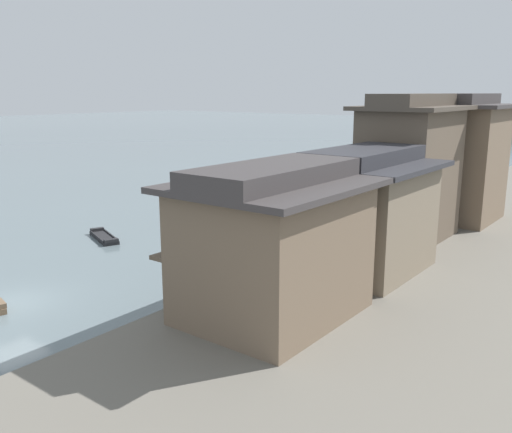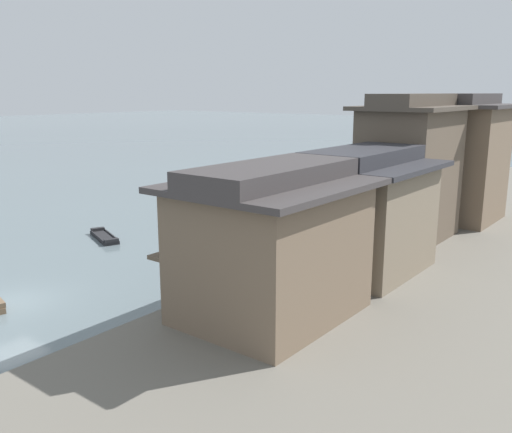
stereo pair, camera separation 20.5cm
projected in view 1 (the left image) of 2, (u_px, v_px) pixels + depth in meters
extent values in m
plane|color=slate|center=(10.00, 305.00, 25.53)|extent=(400.00, 400.00, 0.00)
cube|color=brown|center=(0.00, 304.00, 24.63)|extent=(0.99, 0.57, 0.23)
cube|color=#33281E|center=(311.00, 242.00, 35.82)|extent=(2.02, 5.63, 0.18)
cube|color=#33281E|center=(339.00, 233.00, 37.43)|extent=(0.82, 0.51, 0.17)
cube|color=#33281E|center=(282.00, 247.00, 34.13)|extent=(0.82, 0.51, 0.17)
cube|color=#33281E|center=(307.00, 239.00, 36.08)|extent=(1.17, 4.98, 0.08)
cube|color=#33281E|center=(316.00, 241.00, 35.50)|extent=(1.17, 4.98, 0.08)
cube|color=#232326|center=(397.00, 209.00, 46.08)|extent=(1.06, 3.89, 0.20)
cube|color=#232326|center=(406.00, 203.00, 47.41)|extent=(0.94, 0.36, 0.18)
cube|color=#232326|center=(388.00, 210.00, 44.66)|extent=(0.94, 0.36, 0.18)
cube|color=#232326|center=(392.00, 206.00, 46.33)|extent=(0.10, 3.38, 0.08)
cube|color=#232326|center=(403.00, 208.00, 45.76)|extent=(0.10, 3.38, 0.08)
ellipsoid|color=olive|center=(398.00, 204.00, 46.00)|extent=(0.94, 1.31, 0.51)
cube|color=#232326|center=(104.00, 238.00, 36.83)|extent=(3.83, 2.31, 0.21)
cube|color=#232326|center=(111.00, 241.00, 35.35)|extent=(0.67, 0.98, 0.19)
cube|color=#232326|center=(97.00, 229.00, 38.22)|extent=(0.67, 0.98, 0.19)
cube|color=#232326|center=(111.00, 235.00, 37.03)|extent=(3.02, 1.26, 0.08)
cube|color=#232326|center=(97.00, 236.00, 36.57)|extent=(3.02, 1.26, 0.08)
cube|color=brown|center=(447.00, 189.00, 55.13)|extent=(0.98, 5.18, 0.25)
cube|color=brown|center=(456.00, 184.00, 56.91)|extent=(0.78, 0.38, 0.22)
cube|color=brown|center=(438.00, 190.00, 53.24)|extent=(0.78, 0.38, 0.22)
cube|color=brown|center=(444.00, 187.00, 55.33)|extent=(0.20, 4.66, 0.08)
cube|color=brown|center=(451.00, 188.00, 54.86)|extent=(0.20, 4.66, 0.08)
ellipsoid|color=brown|center=(447.00, 186.00, 55.06)|extent=(0.79, 1.09, 0.42)
cube|color=brown|center=(215.00, 279.00, 28.62)|extent=(1.73, 4.77, 0.23)
cube|color=brown|center=(235.00, 264.00, 30.46)|extent=(0.86, 0.50, 0.20)
cube|color=brown|center=(191.00, 288.00, 26.67)|extent=(0.86, 0.50, 0.20)
cube|color=brown|center=(208.00, 275.00, 28.77)|extent=(0.83, 4.13, 0.08)
cube|color=brown|center=(221.00, 278.00, 28.40)|extent=(0.83, 4.13, 0.08)
cube|color=brown|center=(468.00, 180.00, 61.05)|extent=(1.23, 5.52, 0.19)
cube|color=brown|center=(474.00, 176.00, 63.10)|extent=(0.84, 0.41, 0.17)
cube|color=brown|center=(462.00, 181.00, 58.93)|extent=(0.84, 0.41, 0.17)
cube|color=brown|center=(464.00, 178.00, 61.25)|extent=(0.37, 4.97, 0.08)
cube|color=brown|center=(472.00, 179.00, 60.80)|extent=(0.37, 4.97, 0.08)
cube|color=#75604C|center=(273.00, 253.00, 21.75)|extent=(5.47, 6.87, 5.20)
cube|color=brown|center=(215.00, 240.00, 23.59)|extent=(0.70, 6.87, 0.16)
cube|color=#3D3838|center=(274.00, 185.00, 21.14)|extent=(6.37, 7.77, 0.24)
cube|color=#3D3838|center=(274.00, 173.00, 21.04)|extent=(3.28, 7.77, 0.70)
cube|color=#7F705B|center=(362.00, 219.00, 27.61)|extent=(5.51, 6.36, 5.20)
cube|color=brown|center=(310.00, 211.00, 29.46)|extent=(0.70, 6.36, 0.16)
cube|color=#2D2D33|center=(365.00, 165.00, 27.01)|extent=(6.41, 7.26, 0.24)
cube|color=#2D2D33|center=(365.00, 156.00, 26.90)|extent=(3.30, 7.26, 0.70)
cube|color=brown|center=(409.00, 175.00, 33.19)|extent=(4.32, 6.53, 7.80)
cube|color=#4D4135|center=(370.00, 192.00, 34.98)|extent=(0.70, 6.53, 0.16)
cube|color=#4D4135|center=(372.00, 151.00, 34.40)|extent=(0.70, 6.53, 0.16)
cube|color=#4C4238|center=(413.00, 108.00, 32.30)|extent=(5.22, 7.43, 0.24)
cube|color=#4C4238|center=(414.00, 100.00, 32.19)|extent=(2.59, 7.43, 0.70)
cube|color=#75604C|center=(457.00, 164.00, 38.47)|extent=(5.42, 5.84, 7.80)
cube|color=brown|center=(414.00, 178.00, 40.59)|extent=(0.70, 5.84, 0.16)
cube|color=brown|center=(417.00, 143.00, 40.01)|extent=(0.70, 5.84, 0.16)
cube|color=#3D3838|center=(462.00, 106.00, 37.58)|extent=(6.32, 6.74, 0.24)
cube|color=#3D3838|center=(463.00, 99.00, 37.47)|extent=(3.25, 6.74, 0.70)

